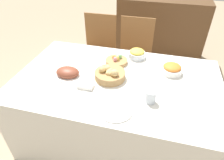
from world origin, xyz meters
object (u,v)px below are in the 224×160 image
object	(u,v)px
chair_far_left	(99,49)
chair_far_center	(134,54)
egg_basket	(117,61)
ham_platter	(68,73)
pineapple_bowl	(137,54)
knife	(137,114)
butter_dish	(86,86)
dinner_plate	(116,110)
fork	(96,106)
spoon	(141,115)
sideboard	(160,29)
carrot_bowl	(172,69)
bread_basket	(110,74)
drinking_cup	(151,97)

from	to	relation	value
chair_far_left	chair_far_center	distance (m)	0.48
egg_basket	ham_platter	xyz separation A→B (m)	(-0.37, -0.32, 0.00)
egg_basket	chair_far_center	bearing A→B (deg)	82.73
pineapple_bowl	knife	xyz separation A→B (m)	(0.13, -0.78, -0.04)
pineapple_bowl	butter_dish	bearing A→B (deg)	-118.79
ham_platter	egg_basket	bearing A→B (deg)	41.27
ham_platter	dinner_plate	bearing A→B (deg)	-31.22
chair_far_center	ham_platter	size ratio (longest dim) A/B	3.00
fork	spoon	xyz separation A→B (m)	(0.33, 0.00, 0.00)
chair_far_center	spoon	distance (m)	1.32
sideboard	egg_basket	size ratio (longest dim) A/B	6.68
fork	knife	xyz separation A→B (m)	(0.30, 0.00, 0.00)
pineapple_bowl	dinner_plate	world-z (taller)	pineapple_bowl
carrot_bowl	dinner_plate	xyz separation A→B (m)	(-0.37, -0.58, -0.04)
spoon	bread_basket	bearing A→B (deg)	128.11
carrot_bowl	dinner_plate	distance (m)	0.69
ham_platter	fork	bearing A→B (deg)	-40.66
pineapple_bowl	fork	xyz separation A→B (m)	(-0.18, -0.78, -0.04)
carrot_bowl	butter_dish	xyz separation A→B (m)	(-0.67, -0.39, -0.03)
ham_platter	dinner_plate	distance (m)	0.60
ham_platter	carrot_bowl	size ratio (longest dim) A/B	1.75
carrot_bowl	drinking_cup	distance (m)	0.45
chair_far_center	butter_dish	bearing A→B (deg)	-102.59
chair_far_center	sideboard	xyz separation A→B (m)	(0.27, 1.03, -0.04)
chair_far_center	butter_dish	xyz separation A→B (m)	(-0.23, -1.08, 0.25)
egg_basket	knife	size ratio (longest dim) A/B	1.21
dinner_plate	drinking_cup	xyz separation A→B (m)	(0.23, 0.15, 0.04)
dinner_plate	butter_dish	size ratio (longest dim) A/B	2.01
dinner_plate	carrot_bowl	bearing A→B (deg)	57.55
chair_far_left	butter_dish	distance (m)	1.14
chair_far_left	butter_dish	xyz separation A→B (m)	(0.25, -1.08, 0.25)
fork	spoon	bearing A→B (deg)	3.46
ham_platter	knife	distance (m)	0.73
drinking_cup	butter_dish	world-z (taller)	drinking_cup
egg_basket	fork	size ratio (longest dim) A/B	1.21
sideboard	drinking_cup	world-z (taller)	sideboard
pineapple_bowl	drinking_cup	world-z (taller)	drinking_cup
pineapple_bowl	dinner_plate	distance (m)	0.78
chair_far_left	egg_basket	world-z (taller)	chair_far_left
chair_far_left	sideboard	distance (m)	1.28
sideboard	butter_dish	xyz separation A→B (m)	(-0.50, -2.11, 0.29)
chair_far_center	carrot_bowl	xyz separation A→B (m)	(0.44, -0.69, 0.28)
carrot_bowl	dinner_plate	bearing A→B (deg)	-122.45
knife	butter_dish	world-z (taller)	butter_dish
sideboard	spoon	bearing A→B (deg)	-90.55
egg_basket	dinner_plate	size ratio (longest dim) A/B	0.84
drinking_cup	ham_platter	bearing A→B (deg)	168.03
sideboard	carrot_bowl	world-z (taller)	sideboard
drinking_cup	spoon	bearing A→B (deg)	-107.29
bread_basket	fork	xyz separation A→B (m)	(-0.01, -0.36, -0.04)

